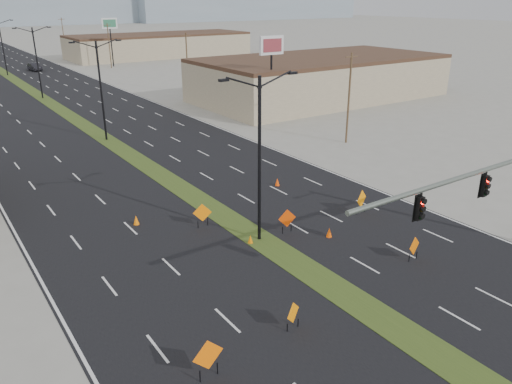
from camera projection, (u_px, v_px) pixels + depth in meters
ground at (417, 342)px, 21.69m from camera, size 600.00×600.00×0.00m
road_surface at (4, 73)px, 98.32m from camera, size 25.00×400.00×0.02m
median_strip at (4, 73)px, 98.32m from camera, size 2.00×400.00×0.04m
building_se_near at (320, 79)px, 73.14m from camera, size 36.00×18.00×5.50m
building_se_far at (160, 46)px, 125.16m from camera, size 44.00×16.00×5.00m
mesa_east at (242, 5)px, 335.79m from camera, size 160.00×50.00×18.00m
signal_mast at (503, 186)px, 26.00m from camera, size 16.30×0.60×8.00m
streetlight_0 at (259, 156)px, 28.91m from camera, size 5.15×0.24×10.02m
streetlight_1 at (101, 88)px, 50.36m from camera, size 5.15×0.24×10.02m
streetlight_2 at (37, 61)px, 71.82m from camera, size 5.15×0.24×10.02m
streetlight_3 at (3, 46)px, 93.28m from camera, size 5.15×0.24×10.02m
utility_pole_0 at (349, 97)px, 49.71m from camera, size 1.60×0.20×9.00m
utility_pole_1 at (187, 62)px, 76.54m from camera, size 1.60×0.20×9.00m
utility_pole_2 at (109, 45)px, 103.36m from camera, size 1.60×0.20×9.00m
utility_pole_3 at (63, 35)px, 130.18m from camera, size 1.60×0.20×9.00m
car_mid at (35, 67)px, 100.85m from camera, size 2.09×4.74×1.51m
construction_sign_0 at (208, 356)px, 19.27m from camera, size 1.35×0.06×1.79m
construction_sign_1 at (293, 314)px, 22.23m from camera, size 0.98×0.48×1.41m
construction_sign_2 at (202, 213)px, 32.21m from camera, size 1.13×0.52×1.62m
construction_sign_3 at (287, 219)px, 31.44m from camera, size 1.18×0.31×1.60m
construction_sign_4 at (414, 247)px, 28.12m from camera, size 1.09×0.28×1.47m
construction_sign_5 at (362, 200)px, 34.25m from camera, size 1.23×0.44×1.71m
cone_0 at (250, 239)px, 30.26m from camera, size 0.41×0.41×0.57m
cone_1 at (329, 232)px, 31.08m from camera, size 0.43×0.43×0.62m
cone_2 at (277, 182)px, 39.53m from camera, size 0.47×0.47×0.63m
cone_3 at (136, 220)px, 32.77m from camera, size 0.43×0.43×0.65m
pole_sign_east_near at (272, 52)px, 58.20m from camera, size 3.21×0.48×9.83m
pole_sign_east_far at (110, 27)px, 104.62m from camera, size 3.25×0.76×9.92m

